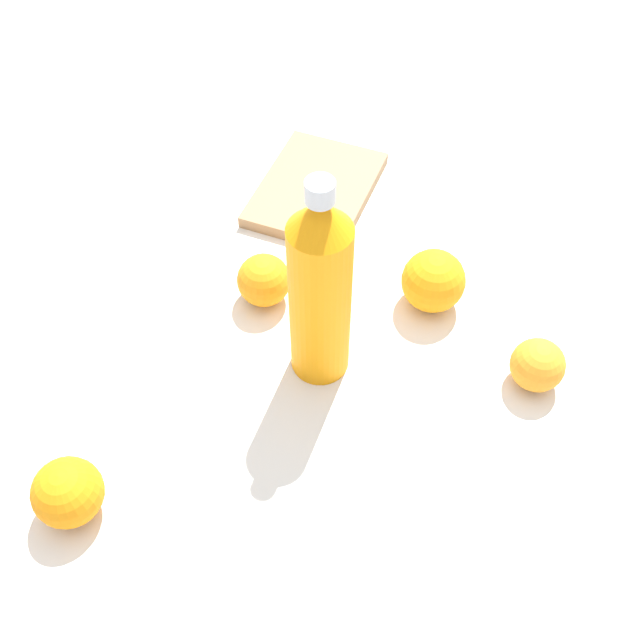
{
  "coord_description": "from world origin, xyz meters",
  "views": [
    {
      "loc": [
        0.46,
        0.27,
        0.73
      ],
      "look_at": [
        0.01,
        0.04,
        0.08
      ],
      "focal_mm": 41.9,
      "sensor_mm": 36.0,
      "label": 1
    }
  ],
  "objects_px": {
    "orange_1": "(538,365)",
    "orange_2": "(68,492)",
    "orange_0": "(264,280)",
    "water_bottle": "(320,290)",
    "cutting_board": "(316,189)",
    "orange_3": "(433,281)"
  },
  "relations": [
    {
      "from": "orange_1",
      "to": "orange_2",
      "type": "xyz_separation_m",
      "value": [
        0.37,
        -0.37,
        0.0
      ]
    },
    {
      "from": "orange_0",
      "to": "orange_1",
      "type": "relative_size",
      "value": 1.07
    },
    {
      "from": "water_bottle",
      "to": "cutting_board",
      "type": "xyz_separation_m",
      "value": [
        -0.26,
        -0.14,
        -0.12
      ]
    },
    {
      "from": "water_bottle",
      "to": "orange_2",
      "type": "distance_m",
      "value": 0.33
    },
    {
      "from": "orange_2",
      "to": "cutting_board",
      "type": "xyz_separation_m",
      "value": [
        -0.54,
        0.0,
        -0.03
      ]
    },
    {
      "from": "water_bottle",
      "to": "orange_2",
      "type": "height_order",
      "value": "water_bottle"
    },
    {
      "from": "orange_0",
      "to": "orange_2",
      "type": "xyz_separation_m",
      "value": [
        0.34,
        -0.03,
        0.0
      ]
    },
    {
      "from": "orange_1",
      "to": "cutting_board",
      "type": "xyz_separation_m",
      "value": [
        -0.17,
        -0.37,
        -0.02
      ]
    },
    {
      "from": "orange_2",
      "to": "orange_1",
      "type": "bearing_deg",
      "value": 134.7
    },
    {
      "from": "orange_0",
      "to": "orange_3",
      "type": "bearing_deg",
      "value": 115.38
    },
    {
      "from": "water_bottle",
      "to": "orange_1",
      "type": "bearing_deg",
      "value": -67.11
    },
    {
      "from": "water_bottle",
      "to": "cutting_board",
      "type": "relative_size",
      "value": 1.38
    },
    {
      "from": "orange_1",
      "to": "orange_2",
      "type": "relative_size",
      "value": 0.87
    },
    {
      "from": "water_bottle",
      "to": "orange_1",
      "type": "relative_size",
      "value": 4.48
    },
    {
      "from": "water_bottle",
      "to": "cutting_board",
      "type": "distance_m",
      "value": 0.32
    },
    {
      "from": "water_bottle",
      "to": "orange_2",
      "type": "xyz_separation_m",
      "value": [
        0.28,
        -0.14,
        -0.09
      ]
    },
    {
      "from": "cutting_board",
      "to": "orange_1",
      "type": "bearing_deg",
      "value": 59.58
    },
    {
      "from": "orange_2",
      "to": "cutting_board",
      "type": "distance_m",
      "value": 0.54
    },
    {
      "from": "water_bottle",
      "to": "orange_0",
      "type": "relative_size",
      "value": 4.19
    },
    {
      "from": "orange_0",
      "to": "orange_1",
      "type": "distance_m",
      "value": 0.34
    },
    {
      "from": "water_bottle",
      "to": "orange_2",
      "type": "relative_size",
      "value": 3.89
    },
    {
      "from": "orange_0",
      "to": "cutting_board",
      "type": "relative_size",
      "value": 0.33
    }
  ]
}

